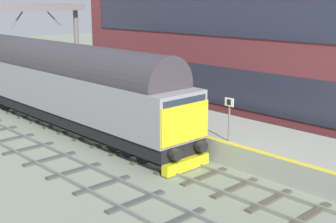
% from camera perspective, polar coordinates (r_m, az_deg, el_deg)
% --- Properties ---
extents(ground_plane, '(140.00, 140.00, 0.00)m').
position_cam_1_polar(ground_plane, '(20.35, -1.84, -5.91)').
color(ground_plane, gray).
rests_on(ground_plane, ground).
extents(track_main, '(2.50, 60.00, 0.15)m').
position_cam_1_polar(track_main, '(20.33, -1.84, -5.77)').
color(track_main, gray).
rests_on(track_main, ground).
extents(track_adjacent_west, '(2.50, 60.00, 0.15)m').
position_cam_1_polar(track_adjacent_west, '(18.38, -10.04, -8.15)').
color(track_adjacent_west, slate).
rests_on(track_adjacent_west, ground).
extents(station_platform, '(4.00, 44.00, 1.01)m').
position_cam_1_polar(station_platform, '(22.62, 5.01, -2.59)').
color(station_platform, '#9C9F96').
rests_on(station_platform, ground).
extents(station_building, '(5.99, 34.93, 11.64)m').
position_cam_1_polar(station_building, '(25.45, 19.55, 10.68)').
color(station_building, brown).
rests_on(station_building, ground).
extents(diesel_locomotive, '(2.74, 19.74, 4.68)m').
position_cam_1_polar(diesel_locomotive, '(25.82, -13.28, 3.67)').
color(diesel_locomotive, black).
rests_on(diesel_locomotive, ground).
extents(platform_number_sign, '(0.10, 0.44, 1.88)m').
position_cam_1_polar(platform_number_sign, '(19.31, 7.69, -0.11)').
color(platform_number_sign, slate).
rests_on(platform_number_sign, station_platform).
extents(waiting_passenger, '(0.42, 0.49, 1.64)m').
position_cam_1_polar(waiting_passenger, '(24.77, -1.30, 2.45)').
color(waiting_passenger, '#272D34').
rests_on(waiting_passenger, station_platform).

